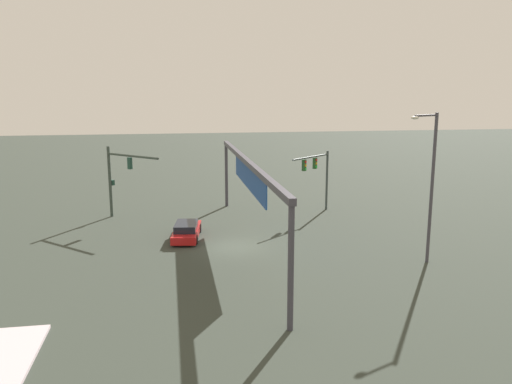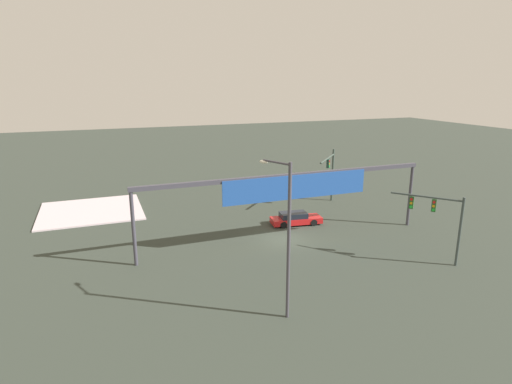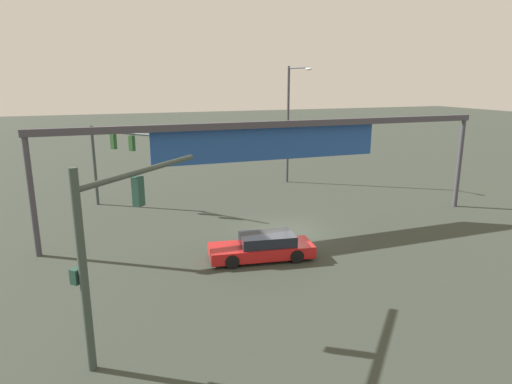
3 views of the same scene
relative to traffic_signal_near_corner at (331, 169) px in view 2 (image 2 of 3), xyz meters
The scene contains 7 objects.
ground_plane 13.25m from the traffic_signal_near_corner, 41.02° to the left, with size 193.61×193.61×0.00m, color #30372F.
sidewalk_corner 26.38m from the traffic_signal_near_corner, 13.91° to the right, with size 10.26×9.83×0.15m, color #C1B1B7.
traffic_signal_near_corner is the anchor object (origin of this frame).
traffic_signal_opposite_side 16.85m from the traffic_signal_near_corner, 87.50° to the left, with size 3.45×4.11×5.33m.
streetlamp_curved_arm 24.67m from the traffic_signal_near_corner, 53.22° to the left, with size 1.17×2.24×9.29m.
overhead_sign_gantry 13.28m from the traffic_signal_near_corner, 45.12° to the left, with size 25.76×0.43×6.08m.
sedan_car_approaching 9.27m from the traffic_signal_near_corner, 37.32° to the left, with size 5.07×2.40×1.21m.
Camera 2 is at (14.77, 31.58, 13.52)m, focal length 29.53 mm.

